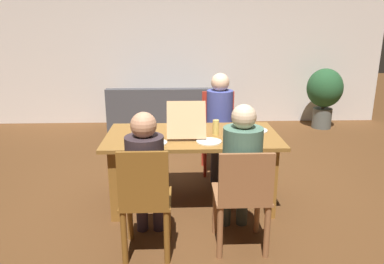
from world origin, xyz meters
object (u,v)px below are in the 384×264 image
object	(u,v)px
plate_1	(155,143)
chair_0	(242,197)
chair_2	(145,201)
drinking_glass_1	(135,127)
person_1	(220,117)
potted_plant	(324,92)
chair_1	(218,127)
person_2	(146,170)
dining_table	(192,146)
couch	(167,116)
plate_0	(209,142)
pizza_box_0	(186,127)
person_0	(240,164)
drinking_glass_0	(216,127)
plate_2	(256,130)

from	to	relation	value
plate_1	chair_0	bearing A→B (deg)	-39.94
chair_2	drinking_glass_1	distance (m)	1.04
plate_1	person_1	bearing A→B (deg)	55.50
person_1	potted_plant	xyz separation A→B (m)	(2.02, 1.98, -0.07)
chair_0	plate_1	world-z (taller)	chair_0
chair_1	person_2	distance (m)	1.84
dining_table	chair_1	world-z (taller)	chair_1
dining_table	chair_1	size ratio (longest dim) A/B	1.74
chair_2	person_2	size ratio (longest dim) A/B	0.79
chair_1	couch	distance (m)	1.78
chair_1	plate_1	size ratio (longest dim) A/B	4.41
chair_2	plate_0	size ratio (longest dim) A/B	3.94
pizza_box_0	couch	distance (m)	2.52
person_0	chair_2	world-z (taller)	person_0
person_1	drinking_glass_0	distance (m)	0.79
drinking_glass_0	plate_0	bearing A→B (deg)	-109.92
chair_1	potted_plant	xyz separation A→B (m)	(2.02, 1.81, 0.10)
person_2	potted_plant	bearing A→B (deg)	51.66
chair_0	chair_2	world-z (taller)	chair_2
dining_table	plate_2	world-z (taller)	plate_2
dining_table	chair_2	xyz separation A→B (m)	(-0.39, -0.90, -0.13)
person_2	drinking_glass_1	xyz separation A→B (m)	(-0.18, 0.83, 0.12)
plate_1	drinking_glass_1	world-z (taller)	drinking_glass_1
chair_2	plate_2	size ratio (longest dim) A/B	3.80
chair_0	pizza_box_0	bearing A→B (deg)	113.98
pizza_box_0	plate_0	size ratio (longest dim) A/B	2.35
person_0	drinking_glass_1	world-z (taller)	person_0
chair_1	plate_1	bearing A→B (deg)	-120.68
chair_2	plate_1	distance (m)	0.69
pizza_box_0	couch	world-z (taller)	pizza_box_0
chair_2	couch	distance (m)	3.45
person_1	couch	world-z (taller)	person_1
dining_table	chair_0	xyz separation A→B (m)	(0.36, -0.85, -0.15)
person_0	chair_2	xyz separation A→B (m)	(-0.75, -0.20, -0.21)
drinking_glass_0	pizza_box_0	bearing A→B (deg)	160.39
plate_1	potted_plant	bearing A→B (deg)	47.78
chair_0	drinking_glass_1	xyz separation A→B (m)	(-0.92, 0.92, 0.32)
dining_table	chair_0	distance (m)	0.93
dining_table	person_0	world-z (taller)	person_0
person_2	couch	bearing A→B (deg)	88.81
plate_2	drinking_glass_1	world-z (taller)	drinking_glass_1
dining_table	drinking_glass_0	distance (m)	0.29
plate_0	person_2	bearing A→B (deg)	-136.07
person_1	pizza_box_0	bearing A→B (deg)	-121.82
plate_0	drinking_glass_1	world-z (taller)	drinking_glass_1
chair_2	person_2	world-z (taller)	person_2
drinking_glass_0	potted_plant	size ratio (longest dim) A/B	0.14
person_1	chair_2	distance (m)	1.84
pizza_box_0	drinking_glass_0	size ratio (longest dim) A/B	3.69
chair_2	couch	world-z (taller)	chair_2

